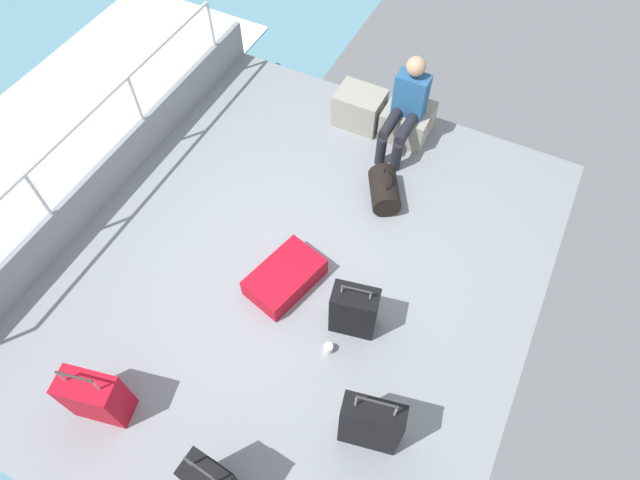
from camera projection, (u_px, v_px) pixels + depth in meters
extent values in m
cube|color=gray|center=(295.00, 273.00, 5.20)|extent=(4.40, 5.20, 0.06)
cube|color=gray|center=(107.00, 178.00, 5.53)|extent=(0.06, 5.20, 0.45)
cylinder|color=silver|center=(49.00, 211.00, 4.96)|extent=(0.04, 0.04, 1.00)
cylinder|color=silver|center=(142.00, 116.00, 5.65)|extent=(0.04, 0.04, 1.00)
cylinder|color=silver|center=(214.00, 42.00, 6.35)|extent=(0.04, 0.04, 1.00)
cylinder|color=silver|center=(79.00, 122.00, 4.89)|extent=(0.04, 4.16, 0.04)
cube|color=white|center=(26.00, 168.00, 6.36)|extent=(2.40, 7.28, 0.01)
cube|color=gray|center=(359.00, 108.00, 6.14)|extent=(0.53, 0.41, 0.42)
torus|color=tan|center=(338.00, 95.00, 6.14)|extent=(0.02, 0.12, 0.12)
torus|color=tan|center=(382.00, 110.00, 6.00)|extent=(0.02, 0.12, 0.12)
cube|color=gray|center=(407.00, 121.00, 6.06)|extent=(0.51, 0.50, 0.37)
torus|color=tan|center=(386.00, 109.00, 6.06)|extent=(0.02, 0.12, 0.12)
torus|color=tan|center=(431.00, 124.00, 5.93)|extent=(0.02, 0.12, 0.12)
cube|color=#26598C|center=(411.00, 94.00, 5.68)|extent=(0.34, 0.20, 0.48)
sphere|color=tan|center=(416.00, 66.00, 5.38)|extent=(0.20, 0.20, 0.20)
cylinder|color=black|center=(406.00, 129.00, 5.67)|extent=(0.12, 0.40, 0.12)
cylinder|color=black|center=(396.00, 157.00, 5.76)|extent=(0.11, 0.11, 0.37)
cylinder|color=black|center=(390.00, 124.00, 5.72)|extent=(0.12, 0.40, 0.12)
cylinder|color=black|center=(381.00, 151.00, 5.80)|extent=(0.11, 0.11, 0.37)
cube|color=#B70C1E|center=(285.00, 277.00, 5.02)|extent=(0.61, 0.80, 0.21)
cube|color=silver|center=(311.00, 252.00, 5.15)|extent=(0.05, 0.02, 0.08)
cube|color=black|center=(371.00, 424.00, 4.03)|extent=(0.49, 0.27, 0.71)
cylinder|color=#A5A8AD|center=(356.00, 401.00, 3.68)|extent=(0.02, 0.02, 0.18)
cylinder|color=#A5A8AD|center=(396.00, 411.00, 3.64)|extent=(0.02, 0.02, 0.18)
cylinder|color=#2D2D2D|center=(377.00, 402.00, 3.58)|extent=(0.29, 0.08, 0.02)
cube|color=green|center=(374.00, 410.00, 4.05)|extent=(0.05, 0.02, 0.08)
cube|color=black|center=(354.00, 311.00, 4.64)|extent=(0.43, 0.30, 0.56)
cylinder|color=#A5A8AD|center=(342.00, 289.00, 4.38)|extent=(0.02, 0.02, 0.10)
cylinder|color=#A5A8AD|center=(371.00, 296.00, 4.35)|extent=(0.02, 0.02, 0.10)
cylinder|color=#2D2D2D|center=(356.00, 289.00, 4.33)|extent=(0.26, 0.07, 0.02)
cube|color=silver|center=(358.00, 289.00, 4.55)|extent=(0.05, 0.02, 0.08)
cylinder|color=#A5A8AD|center=(188.00, 462.00, 3.51)|extent=(0.02, 0.02, 0.19)
cylinder|color=#A5A8AD|center=(213.00, 480.00, 3.45)|extent=(0.02, 0.02, 0.19)
cylinder|color=#2D2D2D|center=(198.00, 468.00, 3.40)|extent=(0.23, 0.04, 0.02)
cube|color=green|center=(216.00, 462.00, 3.70)|extent=(0.05, 0.01, 0.08)
cube|color=#B70C1E|center=(96.00, 397.00, 4.22)|extent=(0.50, 0.33, 0.56)
cylinder|color=#A5A8AD|center=(61.00, 376.00, 3.93)|extent=(0.02, 0.02, 0.17)
cylinder|color=#A5A8AD|center=(95.00, 385.00, 3.89)|extent=(0.02, 0.02, 0.17)
cylinder|color=#2D2D2D|center=(74.00, 377.00, 3.84)|extent=(0.29, 0.08, 0.02)
cube|color=white|center=(101.00, 380.00, 4.24)|extent=(0.05, 0.02, 0.08)
cylinder|color=black|center=(384.00, 190.00, 5.55)|extent=(0.49, 0.56, 0.29)
torus|color=black|center=(386.00, 180.00, 5.42)|extent=(0.14, 0.22, 0.25)
cylinder|color=white|center=(328.00, 348.00, 4.69)|extent=(0.08, 0.08, 0.10)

